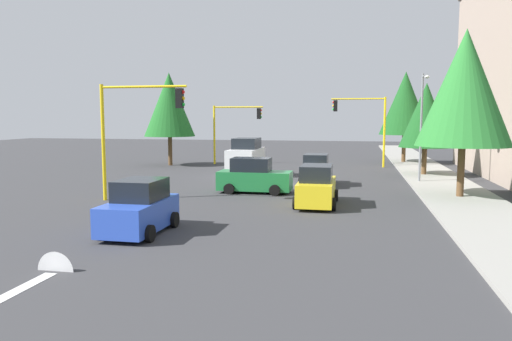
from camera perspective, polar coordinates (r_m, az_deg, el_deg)
name	(u,v)px	position (r m, az deg, el deg)	size (l,w,h in m)	color
ground_plane	(269,188)	(29.51, 1.48, -2.04)	(120.00, 120.00, 0.00)	#353538
sidewalk_kerb	(438,181)	(34.44, 20.48, -1.11)	(80.00, 4.00, 0.15)	gray
lane_arrow_near	(141,227)	(19.51, -13.35, -6.49)	(2.40, 1.10, 1.10)	silver
lane_arrow_mid	(44,277)	(14.48, -23.55, -11.34)	(2.40, 1.10, 1.10)	silver
traffic_signal_near_right	(135,119)	(25.19, -13.98, 5.87)	(0.36, 4.59, 5.90)	yellow
traffic_signal_far_left	(364,118)	(42.76, 12.47, 6.03)	(0.36, 4.59, 5.96)	yellow
traffic_signal_far_right	(234,123)	(44.08, -2.57, 5.62)	(0.36, 4.59, 5.31)	yellow
street_lamp_curbside	(422,116)	(32.63, 18.88, 6.08)	(2.15, 0.28, 7.00)	slate
tree_roadside_near	(465,88)	(27.34, 23.22, 8.85)	(4.75, 4.75, 8.71)	brown
tree_opposite_side	(169,105)	(43.82, -10.11, 7.58)	(4.45, 4.45, 8.14)	brown
tree_roadside_mid	(426,115)	(37.08, 19.25, 6.11)	(3.68, 3.68, 6.71)	brown
tree_roadside_far	(405,103)	(46.98, 17.06, 7.53)	(4.59, 4.59, 8.40)	brown
delivery_van_white	(246,159)	(34.86, -1.17, 1.36)	(4.80, 2.22, 2.77)	white
car_green	(254,177)	(27.53, -0.24, -0.75)	(1.97, 4.13, 1.98)	#1E7238
car_yellow	(317,187)	(23.74, 7.11, -1.92)	(4.19, 1.97, 1.98)	yellow
car_silver	(316,171)	(30.72, 7.04, -0.07)	(3.77, 1.94, 1.98)	#B2B5BA
car_blue	(139,209)	(18.47, -13.49, -4.39)	(3.74, 2.05, 1.98)	blue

